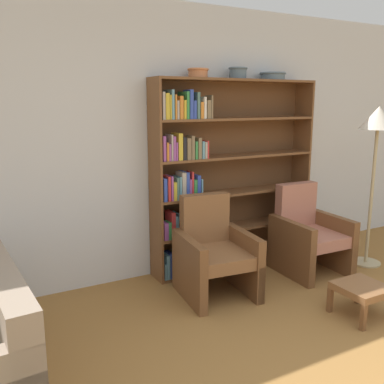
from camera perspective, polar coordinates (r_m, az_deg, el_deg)
The scene contains 9 objects.
wall_back at distance 4.54m, azimuth -0.10°, elevation 6.71°, with size 12.00×0.06×2.75m.
bookshelf at distance 4.55m, azimuth 3.46°, elevation 1.80°, with size 1.90×0.30×2.02m.
bowl_sage at distance 4.35m, azimuth 0.81°, elevation 15.67°, with size 0.21×0.21×0.09m.
bowl_slate at distance 4.60m, azimuth 6.14°, elevation 15.58°, with size 0.20×0.20×0.12m.
bowl_brass at distance 4.87m, azimuth 10.71°, elevation 15.00°, with size 0.29×0.29×0.08m.
armchair_leather at distance 4.06m, azimuth 2.96°, elevation -8.18°, with size 0.71×0.74×0.92m.
armchair_cushioned at distance 4.76m, azimuth 15.22°, elevation -5.56°, with size 0.66×0.70×0.92m.
floor_lamp at distance 4.98m, azimuth 23.50°, elevation 7.72°, with size 0.39×0.39×1.74m.
footstool at distance 3.97m, azimuth 21.70°, elevation -12.09°, with size 0.39×0.39×0.28m.
Camera 1 is at (-2.15, -1.21, 1.80)m, focal length 40.00 mm.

